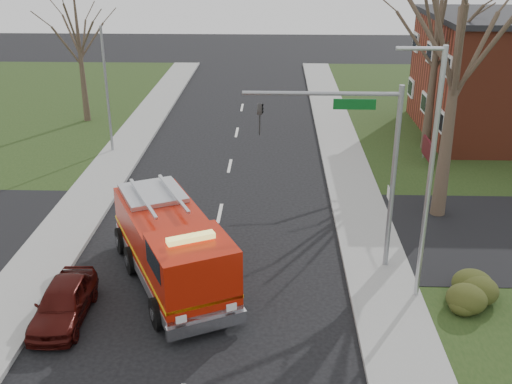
{
  "coord_description": "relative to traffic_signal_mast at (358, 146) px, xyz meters",
  "views": [
    {
      "loc": [
        2.39,
        -17.85,
        11.16
      ],
      "look_at": [
        1.68,
        3.77,
        2.0
      ],
      "focal_mm": 42.0,
      "sensor_mm": 36.0,
      "label": 1
    }
  ],
  "objects": [
    {
      "name": "streetlight_pole",
      "position": [
        1.93,
        -2.0,
        -0.16
      ],
      "size": [
        1.48,
        0.16,
        8.4
      ],
      "color": "#B7BABF",
      "rests_on": "ground"
    },
    {
      "name": "fire_engine",
      "position": [
        -6.3,
        -1.27,
        -3.39
      ],
      "size": [
        5.32,
        7.58,
        2.91
      ],
      "rotation": [
        0.0,
        0.0,
        0.44
      ],
      "color": "#AA1807",
      "rests_on": "ground"
    },
    {
      "name": "ground",
      "position": [
        -5.21,
        -1.5,
        -4.71
      ],
      "size": [
        120.0,
        120.0,
        0.0
      ],
      "primitive_type": "plane",
      "color": "black",
      "rests_on": "ground"
    },
    {
      "name": "parked_car_maroon",
      "position": [
        -9.41,
        -3.58,
        -4.08
      ],
      "size": [
        1.57,
        3.73,
        1.26
      ],
      "primitive_type": "imported",
      "rotation": [
        0.0,
        0.0,
        0.02
      ],
      "color": "#390C09",
      "rests_on": "ground"
    },
    {
      "name": "hedge_corner",
      "position": [
        3.79,
        -2.5,
        -4.13
      ],
      "size": [
        2.8,
        2.0,
        0.9
      ],
      "primitive_type": "ellipsoid",
      "color": "#2B3212",
      "rests_on": "lawn_right"
    },
    {
      "name": "bare_tree_far",
      "position": [
        5.79,
        13.5,
        1.78
      ],
      "size": [
        5.25,
        5.25,
        10.5
      ],
      "color": "#403225",
      "rests_on": "ground"
    },
    {
      "name": "utility_pole_far",
      "position": [
        -12.01,
        12.5,
        -1.21
      ],
      "size": [
        0.14,
        0.14,
        7.0
      ],
      "primitive_type": "cylinder",
      "color": "gray",
      "rests_on": "ground"
    },
    {
      "name": "bare_tree_left",
      "position": [
        -15.21,
        18.5,
        0.86
      ],
      "size": [
        4.5,
        4.5,
        9.0
      ],
      "color": "#403225",
      "rests_on": "ground"
    },
    {
      "name": "traffic_signal_mast",
      "position": [
        0.0,
        0.0,
        0.0
      ],
      "size": [
        5.29,
        0.18,
        6.8
      ],
      "color": "gray",
      "rests_on": "ground"
    },
    {
      "name": "sidewalk_right",
      "position": [
        0.99,
        -1.5,
        -4.63
      ],
      "size": [
        2.4,
        80.0,
        0.15
      ],
      "primitive_type": "cube",
      "color": "gray",
      "rests_on": "ground"
    },
    {
      "name": "health_center_sign",
      "position": [
        5.29,
        11.0,
        -3.83
      ],
      "size": [
        0.12,
        2.0,
        1.4
      ],
      "color": "#4B1117",
      "rests_on": "ground"
    },
    {
      "name": "sidewalk_left",
      "position": [
        -11.41,
        -1.5,
        -4.63
      ],
      "size": [
        2.4,
        80.0,
        0.15
      ],
      "primitive_type": "cube",
      "color": "gray",
      "rests_on": "ground"
    },
    {
      "name": "bare_tree_near",
      "position": [
        4.29,
        4.5,
        2.71
      ],
      "size": [
        6.0,
        6.0,
        12.0
      ],
      "color": "#403225",
      "rests_on": "ground"
    }
  ]
}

